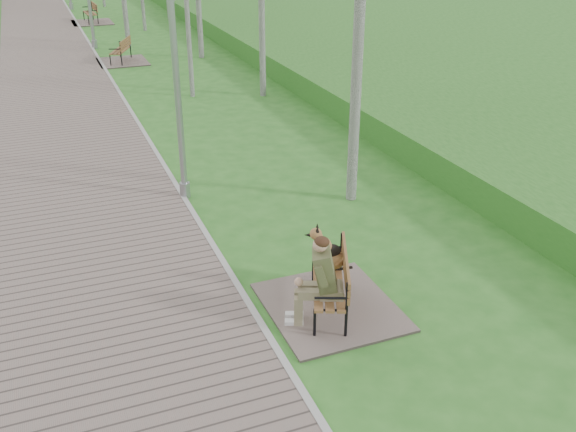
% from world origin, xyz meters
% --- Properties ---
extents(ground, '(120.00, 120.00, 0.00)m').
position_xyz_m(ground, '(0.00, 0.00, 0.00)').
color(ground, '#2A6620').
rests_on(ground, ground).
extents(walkway, '(3.50, 67.00, 0.04)m').
position_xyz_m(walkway, '(-1.75, 21.50, 0.02)').
color(walkway, '#72645D').
rests_on(walkway, ground).
extents(kerb, '(0.10, 67.00, 0.05)m').
position_xyz_m(kerb, '(0.00, 21.50, 0.03)').
color(kerb, '#999993').
rests_on(kerb, ground).
extents(embankment, '(14.00, 70.00, 1.60)m').
position_xyz_m(embankment, '(12.00, 20.00, 0.00)').
color(embankment, '#488F35').
rests_on(embankment, ground).
extents(bench_main, '(1.79, 1.99, 1.56)m').
position_xyz_m(bench_main, '(0.99, -5.84, 0.44)').
color(bench_main, '#72645D').
rests_on(bench_main, ground).
extents(bench_second, '(1.76, 1.95, 1.08)m').
position_xyz_m(bench_second, '(0.73, 11.78, 0.20)').
color(bench_second, '#72645D').
rests_on(bench_second, ground).
extents(bench_third, '(1.91, 2.12, 1.17)m').
position_xyz_m(bench_third, '(0.68, 21.35, 0.22)').
color(bench_third, '#72645D').
rests_on(bench_third, ground).
extents(lamp_post_near, '(0.21, 0.21, 5.38)m').
position_xyz_m(lamp_post_near, '(0.05, -1.13, 2.51)').
color(lamp_post_near, gray).
rests_on(lamp_post_near, ground).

